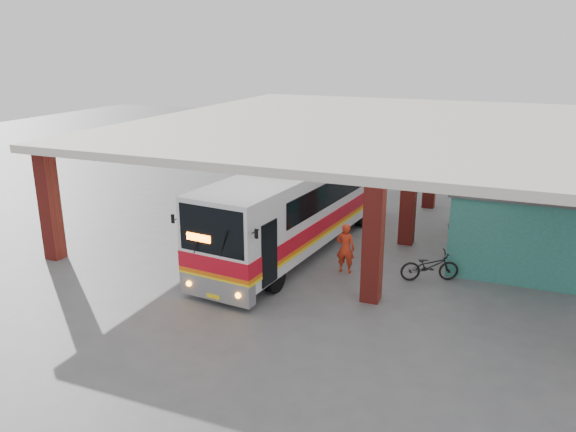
# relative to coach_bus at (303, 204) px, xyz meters

# --- Properties ---
(ground) EXTENTS (90.00, 90.00, 0.00)m
(ground) POSITION_rel_coach_bus_xyz_m (0.91, -0.91, -1.86)
(ground) COLOR #515154
(ground) RESTS_ON ground
(brick_columns) EXTENTS (20.10, 21.60, 4.35)m
(brick_columns) POSITION_rel_coach_bus_xyz_m (2.34, 4.09, 0.31)
(brick_columns) COLOR maroon
(brick_columns) RESTS_ON ground
(canopy_roof) EXTENTS (21.00, 23.00, 0.30)m
(canopy_roof) POSITION_rel_coach_bus_xyz_m (1.41, 5.59, 2.64)
(canopy_roof) COLOR silver
(canopy_roof) RESTS_ON brick_columns
(shop_building) EXTENTS (5.20, 8.20, 3.11)m
(shop_building) POSITION_rel_coach_bus_xyz_m (8.40, 3.09, -0.30)
(shop_building) COLOR #2A695C
(shop_building) RESTS_ON ground
(coach_bus) EXTENTS (3.99, 13.07, 3.75)m
(coach_bus) POSITION_rel_coach_bus_xyz_m (0.00, 0.00, 0.00)
(coach_bus) COLOR white
(coach_bus) RESTS_ON ground
(motorcycle) EXTENTS (2.20, 1.53, 1.10)m
(motorcycle) POSITION_rel_coach_bus_xyz_m (5.44, -1.53, -1.31)
(motorcycle) COLOR black
(motorcycle) RESTS_ON ground
(pedestrian) EXTENTS (0.70, 0.47, 1.89)m
(pedestrian) POSITION_rel_coach_bus_xyz_m (2.43, -1.96, -0.92)
(pedestrian) COLOR red
(pedestrian) RESTS_ON ground
(red_chair) EXTENTS (0.46, 0.46, 0.81)m
(red_chair) POSITION_rel_coach_bus_xyz_m (5.65, 4.82, -1.49)
(red_chair) COLOR red
(red_chair) RESTS_ON ground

